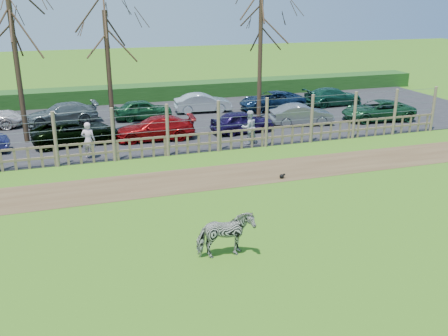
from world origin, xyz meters
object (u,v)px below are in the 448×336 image
object	(u,v)px
car_2	(75,132)
car_11	(203,103)
visitor_a	(88,140)
car_10	(143,109)
crow	(282,176)
tree_mid	(107,42)
car_6	(378,110)
tree_right	(261,31)
car_12	(272,101)
car_9	(62,114)
zebra	(225,235)
car_13	(333,97)
visitor_b	(249,127)
car_5	(302,115)
car_3	(155,128)
car_4	(242,122)
tree_left	(12,31)

from	to	relation	value
car_2	car_11	size ratio (longest dim) A/B	1.19
visitor_a	car_10	world-z (taller)	visitor_a
crow	car_2	size ratio (longest dim) A/B	0.06
tree_mid	car_6	size ratio (longest dim) A/B	1.58
tree_right	car_12	world-z (taller)	tree_right
crow	car_9	size ratio (longest dim) A/B	0.06
zebra	car_13	world-z (taller)	zebra
car_12	car_13	world-z (taller)	same
visitor_a	visitor_b	world-z (taller)	same
car_2	car_5	distance (m)	12.72
car_3	car_13	world-z (taller)	same
car_5	car_6	world-z (taller)	same
car_13	car_6	bearing A→B (deg)	-177.75
zebra	visitor_b	size ratio (longest dim) A/B	0.96
visitor_b	car_11	size ratio (longest dim) A/B	0.47
visitor_b	car_11	xyz separation A→B (m)	(-0.27, 7.77, -0.26)
car_3	car_4	distance (m)	4.83
tree_right	car_3	xyz separation A→B (m)	(-7.06, -3.11, -4.60)
tree_left	car_13	world-z (taller)	tree_left
zebra	tree_right	bearing A→B (deg)	-24.25
zebra	car_5	size ratio (longest dim) A/B	0.45
car_6	crow	bearing A→B (deg)	-44.94
car_3	car_6	distance (m)	13.58
visitor_b	car_4	bearing A→B (deg)	-107.63
tree_mid	car_2	world-z (taller)	tree_mid
zebra	crow	xyz separation A→B (m)	(4.29, 5.52, -0.59)
tree_left	car_5	bearing A→B (deg)	-4.31
car_4	car_5	distance (m)	3.90
visitor_a	car_6	world-z (taller)	visitor_a
car_2	car_9	size ratio (longest dim) A/B	1.04
visitor_b	car_5	xyz separation A→B (m)	(4.30, 2.75, -0.26)
car_13	crow	bearing A→B (deg)	140.27
zebra	crow	bearing A→B (deg)	-37.22
crow	car_4	xyz separation A→B (m)	(0.90, 7.33, 0.54)
tree_right	visitor_b	bearing A→B (deg)	-116.47
car_4	car_9	xyz separation A→B (m)	(-9.44, 5.15, 0.00)
tree_right	car_11	size ratio (longest dim) A/B	2.02
car_3	tree_left	bearing A→B (deg)	-99.93
car_5	visitor_b	bearing A→B (deg)	130.41
zebra	car_10	xyz separation A→B (m)	(0.48, 17.64, -0.06)
tree_left	crow	xyz separation A→B (m)	(10.37, -8.99, -5.51)
car_6	car_10	distance (m)	14.24
tree_left	car_5	distance (m)	15.96
tree_mid	car_2	bearing A→B (deg)	-134.68
tree_right	zebra	bearing A→B (deg)	-114.85
zebra	car_12	world-z (taller)	zebra
tree_left	car_2	xyz separation A→B (m)	(2.41, -1.12, -4.98)
tree_left	car_5	xyz separation A→B (m)	(15.12, -1.14, -4.98)
tree_mid	car_10	distance (m)	5.16
car_5	car_13	bearing A→B (deg)	-38.44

